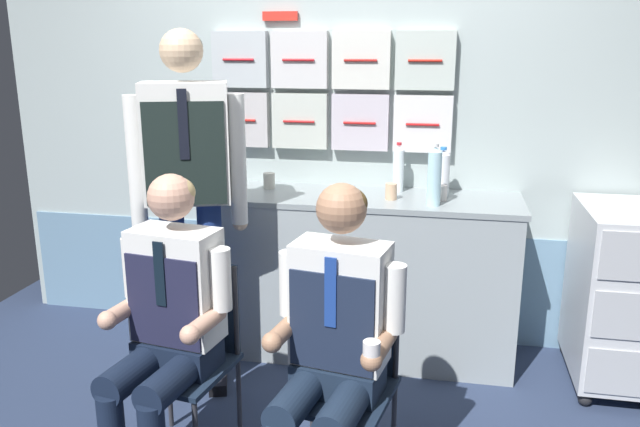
% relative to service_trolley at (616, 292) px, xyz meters
% --- Properties ---
extents(galley_bulkhead, '(4.20, 0.14, 2.15)m').
position_rel_service_trolley_xyz_m(galley_bulkhead, '(-1.47, 0.37, 0.56)').
color(galley_bulkhead, '#A2B1B0').
rests_on(galley_bulkhead, ground).
extents(galley_counter, '(1.65, 0.53, 0.93)m').
position_rel_service_trolley_xyz_m(galley_counter, '(-1.29, 0.09, -0.04)').
color(galley_counter, '#929CA0').
rests_on(galley_counter, ground).
extents(service_trolley, '(0.40, 0.65, 0.94)m').
position_rel_service_trolley_xyz_m(service_trolley, '(0.00, 0.00, 0.00)').
color(service_trolley, black).
rests_on(service_trolley, ground).
extents(folding_chair_left, '(0.46, 0.46, 0.83)m').
position_rel_service_trolley_xyz_m(folding_chair_left, '(-1.92, -0.95, 0.01)').
color(folding_chair_left, '#2D2D33').
rests_on(folding_chair_left, ground).
extents(crew_member_left, '(0.50, 0.64, 1.24)m').
position_rel_service_trolley_xyz_m(crew_member_left, '(-1.95, -1.11, 0.18)').
color(crew_member_left, black).
rests_on(crew_member_left, ground).
extents(folding_chair_right, '(0.46, 0.46, 0.83)m').
position_rel_service_trolley_xyz_m(folding_chair_right, '(-1.23, -1.01, 0.01)').
color(folding_chair_right, '#2D2D33').
rests_on(folding_chair_right, ground).
extents(crew_member_right, '(0.50, 0.65, 1.25)m').
position_rel_service_trolley_xyz_m(crew_member_right, '(-1.26, -1.17, 0.18)').
color(crew_member_right, black).
rests_on(crew_member_right, ground).
extents(crew_member_standing, '(0.54, 0.36, 1.80)m').
position_rel_service_trolley_xyz_m(crew_member_standing, '(-2.10, -0.45, 0.59)').
color(crew_member_standing, black).
rests_on(crew_member_standing, ground).
extents(water_bottle_clear, '(0.07, 0.07, 0.32)m').
position_rel_service_trolley_xyz_m(water_bottle_clear, '(-0.94, -0.05, 0.57)').
color(water_bottle_clear, '#ADDAE7').
rests_on(water_bottle_clear, galley_counter).
extents(water_bottle_tall, '(0.06, 0.06, 0.28)m').
position_rel_service_trolley_xyz_m(water_bottle_tall, '(-1.15, 0.24, 0.55)').
color(water_bottle_tall, silver).
rests_on(water_bottle_tall, galley_counter).
extents(water_bottle_blue_cap, '(0.08, 0.08, 0.27)m').
position_rel_service_trolley_xyz_m(water_bottle_blue_cap, '(-0.90, 0.17, 0.55)').
color(water_bottle_blue_cap, silver).
rests_on(water_bottle_blue_cap, galley_counter).
extents(espresso_cup_small, '(0.07, 0.07, 0.09)m').
position_rel_service_trolley_xyz_m(espresso_cup_small, '(-1.87, 0.17, 0.47)').
color(espresso_cup_small, silver).
rests_on(espresso_cup_small, galley_counter).
extents(paper_cup_blue, '(0.06, 0.06, 0.08)m').
position_rel_service_trolley_xyz_m(paper_cup_blue, '(-0.90, 0.06, 0.47)').
color(paper_cup_blue, white).
rests_on(paper_cup_blue, galley_counter).
extents(coffee_cup_spare, '(0.06, 0.06, 0.09)m').
position_rel_service_trolley_xyz_m(coffee_cup_spare, '(-1.17, 0.04, 0.47)').
color(coffee_cup_spare, tan).
rests_on(coffee_cup_spare, galley_counter).
extents(snack_banana, '(0.17, 0.10, 0.04)m').
position_rel_service_trolley_xyz_m(snack_banana, '(-1.44, 0.09, 0.44)').
color(snack_banana, yellow).
rests_on(snack_banana, galley_counter).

